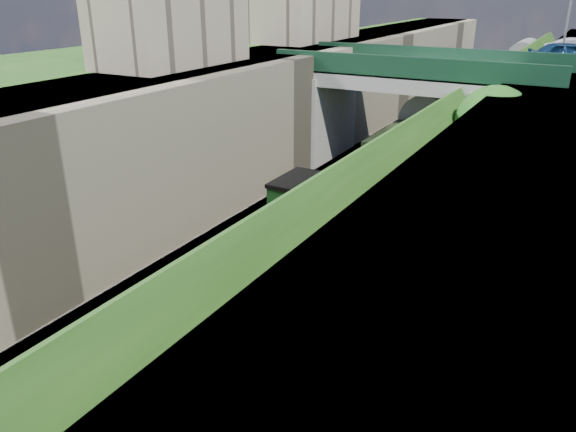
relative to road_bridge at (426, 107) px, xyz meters
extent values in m
plane|color=#1E4714|center=(-0.94, -24.00, -4.08)|extent=(160.00, 160.00, 0.00)
cube|color=#473F38|center=(-0.94, -4.00, -3.98)|extent=(10.00, 90.00, 0.20)
cube|color=#756B56|center=(-6.44, -4.00, -0.58)|extent=(1.00, 90.00, 7.00)
cube|color=#262628|center=(-9.94, -4.00, -0.58)|extent=(6.00, 90.00, 7.00)
cube|color=#1E4714|center=(4.06, -4.00, -1.38)|extent=(4.02, 90.00, 6.36)
sphere|color=#194C14|center=(3.03, -21.43, -2.84)|extent=(1.23, 1.23, 1.23)
sphere|color=#194C14|center=(2.83, -18.22, -3.16)|extent=(1.53, 1.53, 1.53)
sphere|color=#194C14|center=(2.73, -16.69, -3.33)|extent=(1.39, 1.39, 1.39)
sphere|color=#194C14|center=(3.89, -12.52, -1.44)|extent=(1.67, 1.67, 1.67)
sphere|color=#194C14|center=(5.08, -9.47, 0.49)|extent=(1.78, 1.78, 1.78)
sphere|color=#194C14|center=(5.16, -6.34, 0.62)|extent=(1.64, 1.64, 1.64)
sphere|color=#194C14|center=(3.49, -3.38, -2.10)|extent=(1.85, 1.85, 1.85)
sphere|color=#194C14|center=(3.63, -0.93, -1.87)|extent=(1.41, 1.41, 1.41)
sphere|color=#194C14|center=(3.29, 2.78, -2.42)|extent=(1.45, 1.45, 1.45)
sphere|color=#194C14|center=(3.50, 5.27, -2.07)|extent=(1.47, 1.47, 1.47)
sphere|color=#194C14|center=(4.03, 7.74, -1.22)|extent=(1.89, 1.89, 1.89)
sphere|color=#194C14|center=(3.61, 10.16, -1.90)|extent=(1.44, 1.44, 1.44)
sphere|color=#194C14|center=(3.67, 13.55, -1.80)|extent=(2.03, 2.03, 2.03)
sphere|color=#194C14|center=(4.09, 16.41, -1.12)|extent=(1.41, 1.41, 1.41)
sphere|color=#194C14|center=(5.30, 20.09, 0.84)|extent=(2.22, 2.22, 2.22)
sphere|color=#194C14|center=(3.28, 22.19, -2.44)|extent=(1.68, 1.68, 1.68)
sphere|color=#194C14|center=(2.68, 25.23, -3.42)|extent=(1.26, 1.26, 1.26)
sphere|color=#194C14|center=(3.79, 28.60, -1.60)|extent=(1.61, 1.61, 1.61)
sphere|color=#194C14|center=(4.31, 32.99, -0.77)|extent=(1.55, 1.55, 1.55)
sphere|color=#194C14|center=(3.10, 34.07, -2.72)|extent=(2.18, 2.18, 2.18)
cube|color=black|center=(-2.94, -4.00, -3.84)|extent=(2.50, 90.00, 0.07)
cube|color=brown|center=(-3.66, -4.00, -3.75)|extent=(0.08, 90.00, 0.14)
cube|color=brown|center=(-2.23, -4.00, -3.75)|extent=(0.08, 90.00, 0.14)
cube|color=black|center=(0.26, -4.00, -3.84)|extent=(2.50, 90.00, 0.07)
cube|color=brown|center=(-0.46, -4.00, -3.75)|extent=(0.08, 90.00, 0.14)
cube|color=brown|center=(0.97, -4.00, -3.75)|extent=(0.08, 90.00, 0.14)
cube|color=gray|center=(-0.44, 0.00, 1.62)|extent=(16.00, 6.00, 0.90)
cube|color=#163E28|center=(-0.44, -2.85, 2.57)|extent=(16.00, 0.30, 1.20)
cube|color=#163E28|center=(-0.44, 2.85, 2.57)|extent=(16.00, 0.30, 1.20)
cube|color=gray|center=(-6.44, 0.00, -1.23)|extent=(1.40, 6.40, 5.70)
cube|color=gray|center=(4.26, 0.00, -1.23)|extent=(2.40, 6.40, 5.70)
cube|color=gray|center=(-10.44, -10.00, 4.92)|extent=(4.00, 8.00, 4.00)
cylinder|color=black|center=(4.86, -5.92, -1.88)|extent=(0.30, 0.30, 4.40)
sphere|color=#194C14|center=(4.86, -5.92, 0.72)|extent=(3.60, 3.60, 3.60)
sphere|color=#194C14|center=(5.36, -5.12, 0.12)|extent=(2.40, 2.40, 2.40)
cylinder|color=gray|center=(6.36, 6.55, 5.17)|extent=(0.14, 0.14, 6.00)
imported|color=navy|center=(6.92, 4.22, 2.95)|extent=(4.88, 3.12, 1.55)
cube|color=black|center=(0.26, -18.98, -3.58)|extent=(2.40, 8.40, 0.60)
cube|color=black|center=(0.26, -17.98, -3.03)|extent=(2.70, 10.00, 0.35)
cube|color=maroon|center=(0.26, -23.08, -3.13)|extent=(2.70, 0.25, 0.70)
cylinder|color=black|center=(0.26, -18.78, -1.73)|extent=(1.90, 5.60, 1.90)
cylinder|color=black|center=(0.26, -22.08, -1.73)|extent=(1.96, 1.80, 1.96)
cylinder|color=white|center=(0.26, -23.06, -1.73)|extent=(1.10, 0.05, 1.10)
cylinder|color=black|center=(0.26, -22.08, -0.53)|extent=(0.44, 0.44, 0.90)
sphere|color=black|center=(0.26, -19.78, -0.73)|extent=(0.76, 0.76, 0.76)
cylinder|color=#A57F33|center=(0.26, -17.98, -0.63)|extent=(0.32, 0.32, 0.50)
cube|color=black|center=(0.26, -15.18, -1.58)|extent=(2.75, 2.40, 2.80)
cube|color=black|center=(0.26, -15.18, -0.13)|extent=(2.85, 2.50, 0.15)
cube|color=black|center=(-0.99, -21.58, -3.23)|extent=(0.60, 1.40, 0.90)
cube|color=black|center=(1.51, -21.58, -3.23)|extent=(0.60, 1.40, 0.90)
cube|color=black|center=(0.26, -10.78, -3.63)|extent=(2.30, 6.00, 0.50)
cube|color=black|center=(0.26, -10.78, -3.38)|extent=(2.60, 6.00, 0.50)
cube|color=black|center=(0.26, -10.78, -2.18)|extent=(2.70, 6.00, 2.40)
cube|color=black|center=(0.26, -10.78, -0.93)|extent=(2.50, 5.60, 0.20)
cube|color=black|center=(0.26, 1.82, -3.68)|extent=(2.30, 17.00, 0.40)
cube|color=black|center=(0.26, 1.82, -3.43)|extent=(2.50, 17.00, 0.50)
cube|color=black|center=(0.26, 1.82, -1.93)|extent=(2.80, 18.00, 2.70)
cube|color=slate|center=(0.26, 1.82, -0.43)|extent=(2.90, 18.00, 0.50)
cube|color=black|center=(0.26, 20.62, -3.68)|extent=(2.30, 17.00, 0.40)
cube|color=black|center=(0.26, 20.62, -3.43)|extent=(2.50, 17.00, 0.50)
cube|color=black|center=(0.26, 20.62, -1.93)|extent=(2.80, 18.00, 2.70)
cube|color=slate|center=(0.26, 20.62, -0.43)|extent=(2.90, 18.00, 0.50)
cube|color=black|center=(0.26, 39.42, -3.68)|extent=(2.30, 17.00, 0.40)
cube|color=black|center=(0.26, 39.42, -3.43)|extent=(2.50, 17.00, 0.50)
cube|color=black|center=(0.26, 39.42, -1.93)|extent=(2.80, 18.00, 2.70)
cube|color=slate|center=(0.26, 39.42, -0.43)|extent=(2.90, 18.00, 0.50)
camera|label=1|loc=(9.00, -32.94, 6.65)|focal=35.00mm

